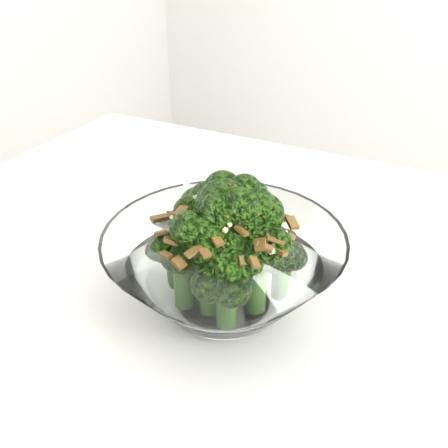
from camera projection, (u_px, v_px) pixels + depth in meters
The scene contains 2 objects.
table at pixel (399, 440), 0.41m from camera, with size 1.27×0.91×0.75m.
broccoli_dish at pixel (224, 261), 0.43m from camera, with size 0.21×0.21×0.13m.
Camera 1 is at (-0.03, -0.37, 1.05)m, focal length 40.00 mm.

